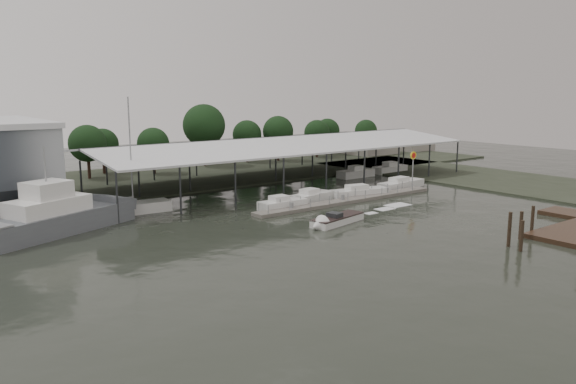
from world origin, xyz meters
TOP-DOWN VIEW (x-y plane):
  - ground at (0.00, 0.00)m, footprint 200.00×200.00m
  - land_strip_far at (0.00, 42.00)m, footprint 140.00×30.00m
  - land_strip_east at (45.00, 10.00)m, footprint 20.00×60.00m
  - covered_boat_shed at (17.00, 28.00)m, footprint 58.24×24.00m
  - floating_dock at (15.00, 10.00)m, footprint 28.00×2.00m
  - shell_fuel_sign at (27.00, 9.99)m, footprint 1.10×0.18m
  - distant_commercial_buildings at (59.03, 44.69)m, footprint 22.00×8.00m
  - grey_trawler at (-17.97, 16.49)m, footprint 16.87×10.34m
  - white_sailboat at (-9.43, 20.26)m, footprint 9.39×3.27m
  - speedboat_underway at (5.51, 2.29)m, footprint 18.48×5.59m
  - moored_cruiser_0 at (5.92, 11.74)m, footprint 5.90×2.23m
  - moored_cruiser_1 at (11.66, 13.14)m, footprint 6.45×3.21m
  - moored_cruiser_2 at (18.50, 11.71)m, footprint 8.21×3.77m
  - moored_cruiser_3 at (27.77, 12.68)m, footprint 8.40×2.95m
  - mooring_pilings at (14.25, -15.09)m, footprint 7.13×7.20m
  - horizon_tree_line at (22.37, 48.43)m, footprint 66.98×10.45m

SIDE VIEW (x-z plane):
  - ground at x=0.00m, z-range 0.00..0.00m
  - land_strip_far at x=0.00m, z-range -0.05..0.25m
  - land_strip_east at x=45.00m, z-range -0.05..0.25m
  - floating_dock at x=15.00m, z-range -0.50..0.90m
  - speedboat_underway at x=5.51m, z-range -0.61..1.39m
  - moored_cruiser_0 at x=5.92m, z-range -0.24..1.46m
  - moored_cruiser_2 at x=18.50m, z-range -0.24..1.46m
  - moored_cruiser_3 at x=27.77m, z-range -0.24..1.46m
  - moored_cruiser_1 at x=11.66m, z-range -0.24..1.46m
  - white_sailboat at x=-9.43m, z-range -5.97..7.28m
  - mooring_pilings at x=14.25m, z-range -0.78..2.95m
  - grey_trawler at x=-17.97m, z-range -2.84..6.00m
  - distant_commercial_buildings at x=59.03m, z-range -0.16..3.84m
  - shell_fuel_sign at x=27.00m, z-range 1.15..6.70m
  - horizon_tree_line at x=22.37m, z-range 0.27..11.61m
  - covered_boat_shed at x=17.00m, z-range 2.65..9.61m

